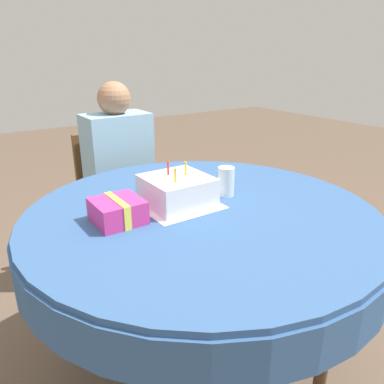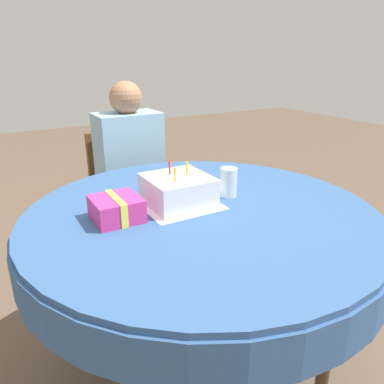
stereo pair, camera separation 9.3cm
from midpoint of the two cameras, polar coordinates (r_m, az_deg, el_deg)
The scene contains 8 objects.
ground_plane at distance 1.81m, azimuth 2.84°, elevation -25.74°, with size 12.00×12.00×0.00m, color brown.
dining_table at distance 1.40m, azimuth 3.33°, elevation -6.04°, with size 1.30×1.30×0.77m.
chair at distance 2.31m, azimuth -8.63°, elevation -0.87°, with size 0.42×0.42×0.87m.
person at distance 2.16m, azimuth -8.02°, elevation 3.76°, with size 0.35×0.31×1.17m.
napkin at distance 1.41m, azimuth -0.25°, elevation -1.80°, with size 0.28×0.28×0.00m.
birthday_cake at distance 1.39m, azimuth -0.25°, elevation 0.27°, with size 0.23×0.23×0.16m.
drinking_glass at distance 1.47m, azimuth 7.38°, elevation 1.45°, with size 0.07×0.07×0.12m.
gift_box at distance 1.28m, azimuth -9.44°, elevation -2.56°, with size 0.16×0.16×0.08m.
Camera 2 is at (-0.66, -1.06, 1.31)m, focal length 35.00 mm.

